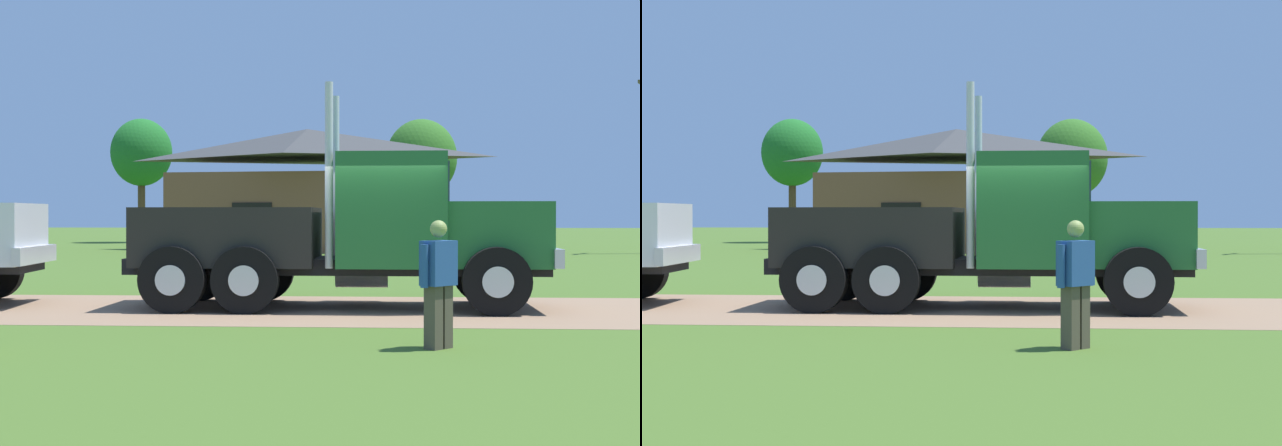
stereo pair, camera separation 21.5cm
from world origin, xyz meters
The scene contains 7 objects.
ground_plane centered at (0.00, 0.00, 0.00)m, with size 200.00×200.00×0.00m, color #466623.
dirt_track centered at (0.00, 0.00, 0.00)m, with size 120.00×5.14×0.01m, color #957356.
truck_foreground_white centered at (-0.45, 0.42, 1.32)m, with size 7.61×2.84×3.94m.
visitor_standing_near centered at (0.87, -4.63, 0.87)m, with size 0.49×0.50×1.61m.
shed_building centered at (-3.15, 26.55, 2.74)m, with size 13.17×8.33×5.65m.
tree_left centered at (-13.98, 38.12, 5.34)m, with size 3.66×3.66×7.40m.
tree_mid centered at (2.82, 41.03, 5.13)m, with size 4.39×4.39×7.57m.
Camera 2 is at (0.32, -16.22, 1.68)m, focal length 51.82 mm.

